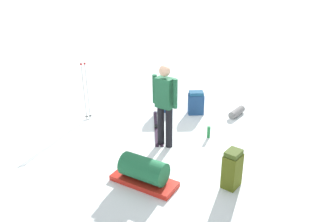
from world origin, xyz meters
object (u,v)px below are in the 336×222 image
object	(u,v)px
skier_standing	(165,102)
backpack_large_dark	(196,103)
ski_pair_near	(158,127)
thermos_bottle	(209,132)
backpack_bright	(232,169)
ski_poles_planted_near	(85,89)
backpack_small_spare	(166,99)
gear_sled	(144,172)
sleeping_mat_rolled	(237,112)

from	to	relation	value
skier_standing	backpack_large_dark	world-z (taller)	skier_standing
ski_pair_near	thermos_bottle	xyz separation A→B (m)	(-0.96, 0.71, 0.12)
skier_standing	ski_pair_near	distance (m)	1.24
backpack_large_dark	thermos_bottle	distance (m)	1.29
skier_standing	thermos_bottle	bearing A→B (deg)	-173.82
backpack_large_dark	backpack_bright	size ratio (longest dim) A/B	0.86
thermos_bottle	ski_poles_planted_near	bearing A→B (deg)	-32.32
backpack_large_dark	ski_poles_planted_near	world-z (taller)	ski_poles_planted_near
backpack_large_dark	thermos_bottle	size ratio (longest dim) A/B	2.24
thermos_bottle	backpack_small_spare	bearing A→B (deg)	-69.98
ski_pair_near	backpack_small_spare	size ratio (longest dim) A/B	2.60
gear_sled	ski_pair_near	bearing A→B (deg)	-107.93
gear_sled	ski_poles_planted_near	bearing A→B (deg)	-72.88
ski_poles_planted_near	ski_pair_near	bearing A→B (deg)	150.34
backpack_small_spare	gear_sled	distance (m)	3.09
ski_pair_near	backpack_bright	bearing A→B (deg)	107.22
backpack_bright	ski_poles_planted_near	xyz separation A→B (m)	(2.30, -3.30, 0.43)
backpack_small_spare	thermos_bottle	xyz separation A→B (m)	(-0.58, 1.60, -0.21)
backpack_small_spare	thermos_bottle	world-z (taller)	backpack_small_spare
backpack_large_dark	backpack_bright	world-z (taller)	backpack_bright
ski_pair_near	backpack_bright	size ratio (longest dim) A/B	2.63
backpack_bright	ski_poles_planted_near	size ratio (longest dim) A/B	0.49
backpack_small_spare	gear_sled	size ratio (longest dim) A/B	0.60
backpack_bright	gear_sled	world-z (taller)	backpack_bright
sleeping_mat_rolled	backpack_small_spare	bearing A→B (deg)	-22.24
backpack_bright	thermos_bottle	size ratio (longest dim) A/B	2.60
ski_pair_near	gear_sled	bearing A→B (deg)	72.07
skier_standing	thermos_bottle	world-z (taller)	skier_standing
skier_standing	backpack_small_spare	size ratio (longest dim) A/B	2.48
skier_standing	gear_sled	size ratio (longest dim) A/B	1.49
sleeping_mat_rolled	ski_pair_near	bearing A→B (deg)	6.26
skier_standing	backpack_large_dark	size ratio (longest dim) A/B	2.93
ski_pair_near	backpack_small_spare	world-z (taller)	backpack_small_spare
backpack_bright	thermos_bottle	bearing A→B (deg)	-97.03
backpack_large_dark	thermos_bottle	xyz separation A→B (m)	(0.11, 1.28, -0.15)
backpack_large_dark	backpack_bright	bearing A→B (deg)	83.84
gear_sled	thermos_bottle	xyz separation A→B (m)	(-1.62, -1.31, -0.09)
backpack_small_spare	ski_pair_near	bearing A→B (deg)	67.02
sleeping_mat_rolled	ski_poles_planted_near	bearing A→B (deg)	-10.46
skier_standing	gear_sled	bearing A→B (deg)	62.35
backpack_large_dark	sleeping_mat_rolled	bearing A→B (deg)	159.70
sleeping_mat_rolled	backpack_bright	bearing A→B (deg)	64.31
skier_standing	ski_pair_near	world-z (taller)	skier_standing
backpack_small_spare	ski_poles_planted_near	bearing A→B (deg)	0.40
backpack_bright	gear_sled	size ratio (longest dim) A/B	0.59
skier_standing	backpack_bright	world-z (taller)	skier_standing
ski_pair_near	backpack_bright	xyz separation A→B (m)	(-0.75, 2.42, 0.32)
backpack_bright	ski_poles_planted_near	distance (m)	4.05
ski_pair_near	ski_poles_planted_near	world-z (taller)	ski_poles_planted_near
ski_pair_near	ski_poles_planted_near	distance (m)	1.93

